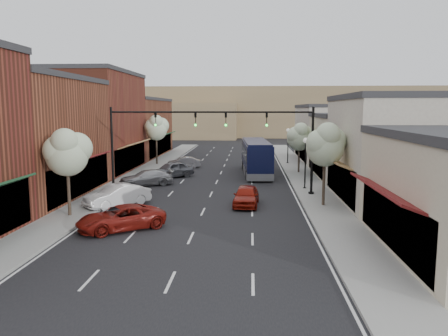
% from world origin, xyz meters
% --- Properties ---
extents(ground, '(160.00, 160.00, 0.00)m').
position_xyz_m(ground, '(0.00, 0.00, 0.00)').
color(ground, black).
rests_on(ground, ground).
extents(sidewalk_left, '(2.80, 73.00, 0.15)m').
position_xyz_m(sidewalk_left, '(-8.40, 18.50, 0.07)').
color(sidewalk_left, gray).
rests_on(sidewalk_left, ground).
extents(sidewalk_right, '(2.80, 73.00, 0.15)m').
position_xyz_m(sidewalk_right, '(8.40, 18.50, 0.07)').
color(sidewalk_right, gray).
rests_on(sidewalk_right, ground).
extents(curb_left, '(0.25, 73.00, 0.17)m').
position_xyz_m(curb_left, '(-7.00, 18.50, 0.07)').
color(curb_left, gray).
rests_on(curb_left, ground).
extents(curb_right, '(0.25, 73.00, 0.17)m').
position_xyz_m(curb_right, '(7.00, 18.50, 0.07)').
color(curb_right, gray).
rests_on(curb_right, ground).
extents(bldg_left_midnear, '(10.14, 14.10, 9.40)m').
position_xyz_m(bldg_left_midnear, '(-14.23, 6.00, 4.66)').
color(bldg_left_midnear, brown).
rests_on(bldg_left_midnear, ground).
extents(bldg_left_midfar, '(10.14, 14.10, 10.90)m').
position_xyz_m(bldg_left_midfar, '(-14.24, 20.00, 5.40)').
color(bldg_left_midfar, brown).
rests_on(bldg_left_midfar, ground).
extents(bldg_left_far, '(10.14, 18.10, 8.40)m').
position_xyz_m(bldg_left_far, '(-14.22, 36.00, 4.16)').
color(bldg_left_far, brown).
rests_on(bldg_left_far, ground).
extents(bldg_right_midnear, '(9.14, 12.10, 7.90)m').
position_xyz_m(bldg_right_midnear, '(13.72, 6.00, 3.91)').
color(bldg_right_midnear, beige).
rests_on(bldg_right_midnear, ground).
extents(bldg_right_midfar, '(9.14, 12.10, 6.40)m').
position_xyz_m(bldg_right_midfar, '(13.70, 18.00, 3.17)').
color(bldg_right_midfar, beige).
rests_on(bldg_right_midfar, ground).
extents(bldg_right_far, '(9.14, 16.10, 7.40)m').
position_xyz_m(bldg_right_far, '(13.71, 32.00, 3.66)').
color(bldg_right_far, beige).
rests_on(bldg_right_far, ground).
extents(hill_far, '(120.00, 30.00, 12.00)m').
position_xyz_m(hill_far, '(0.00, 90.00, 6.00)').
color(hill_far, '#7A6647').
rests_on(hill_far, ground).
extents(hill_near, '(50.00, 20.00, 8.00)m').
position_xyz_m(hill_near, '(-25.00, 78.00, 4.00)').
color(hill_near, '#7A6647').
rests_on(hill_near, ground).
extents(signal_mast_right, '(8.22, 0.46, 7.00)m').
position_xyz_m(signal_mast_right, '(5.62, 8.00, 4.62)').
color(signal_mast_right, black).
rests_on(signal_mast_right, ground).
extents(signal_mast_left, '(8.22, 0.46, 7.00)m').
position_xyz_m(signal_mast_left, '(-5.62, 8.00, 4.62)').
color(signal_mast_left, black).
rests_on(signal_mast_left, ground).
extents(tree_right_near, '(2.85, 2.65, 5.95)m').
position_xyz_m(tree_right_near, '(8.35, 3.94, 4.45)').
color(tree_right_near, '#47382B').
rests_on(tree_right_near, ground).
extents(tree_right_far, '(2.85, 2.65, 5.43)m').
position_xyz_m(tree_right_far, '(8.35, 19.94, 3.99)').
color(tree_right_far, '#47382B').
rests_on(tree_right_far, ground).
extents(tree_left_near, '(2.85, 2.65, 5.69)m').
position_xyz_m(tree_left_near, '(-8.25, -0.06, 4.22)').
color(tree_left_near, '#47382B').
rests_on(tree_left_near, ground).
extents(tree_left_far, '(2.85, 2.65, 6.13)m').
position_xyz_m(tree_left_far, '(-8.25, 25.94, 4.60)').
color(tree_left_far, '#47382B').
rests_on(tree_left_far, ground).
extents(lamp_post_near, '(0.44, 0.44, 4.44)m').
position_xyz_m(lamp_post_near, '(7.80, 10.50, 3.01)').
color(lamp_post_near, black).
rests_on(lamp_post_near, ground).
extents(lamp_post_far, '(0.44, 0.44, 4.44)m').
position_xyz_m(lamp_post_far, '(7.80, 28.00, 3.01)').
color(lamp_post_far, black).
rests_on(lamp_post_far, ground).
extents(coach_bus, '(3.25, 11.70, 3.54)m').
position_xyz_m(coach_bus, '(3.74, 19.31, 1.85)').
color(coach_bus, black).
rests_on(coach_bus, ground).
extents(red_hatchback, '(1.96, 4.33, 1.44)m').
position_xyz_m(red_hatchback, '(2.88, 4.04, 0.72)').
color(red_hatchback, maroon).
rests_on(red_hatchback, ground).
extents(parked_car_a, '(5.38, 4.75, 1.38)m').
position_xyz_m(parked_car_a, '(-4.20, -2.63, 0.69)').
color(parked_car_a, maroon).
rests_on(parked_car_a, ground).
extents(parked_car_b, '(4.41, 4.54, 1.55)m').
position_xyz_m(parked_car_b, '(-6.20, 3.23, 0.77)').
color(parked_car_b, white).
rests_on(parked_car_b, ground).
extents(parked_car_c, '(5.17, 3.62, 1.39)m').
position_xyz_m(parked_car_c, '(-6.20, 11.78, 0.70)').
color(parked_car_c, '#97979C').
rests_on(parked_car_c, ground).
extents(parked_car_d, '(4.67, 4.64, 1.60)m').
position_xyz_m(parked_car_d, '(-4.74, 16.28, 0.80)').
color(parked_car_d, '#5C5D64').
rests_on(parked_car_d, ground).
extents(parked_car_e, '(4.04, 2.07, 1.27)m').
position_xyz_m(parked_car_e, '(-4.61, 23.66, 0.64)').
color(parked_car_e, '#96969B').
rests_on(parked_car_e, ground).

